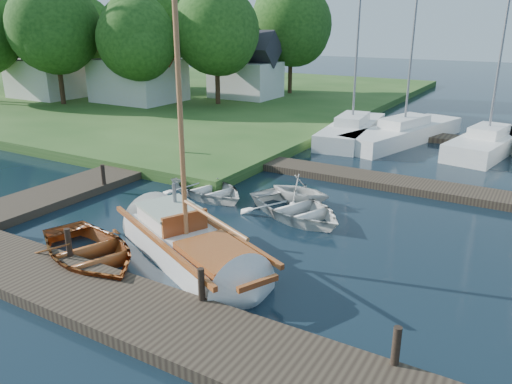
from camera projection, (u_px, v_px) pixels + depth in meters
The scene contains 28 objects.
ground at pixel (256, 226), 16.47m from camera, with size 160.00×160.00×0.00m, color black.
near_dock at pixel (124, 307), 11.53m from camera, with size 18.00×2.20×0.30m, color #2E251C.
left_dock at pixel (123, 172), 21.90m from camera, with size 2.20×18.00×0.30m, color #2E251C.
far_dock at pixel (377, 180), 20.74m from camera, with size 14.00×1.60×0.30m, color #2E251C.
shore at pixel (122, 89), 47.78m from camera, with size 50.00×40.00×0.50m, color #284F1A.
mooring_post_1 at pixel (68, 242), 13.62m from camera, with size 0.16×0.16×0.80m, color black.
mooring_post_2 at pixel (201, 284), 11.45m from camera, with size 0.16×0.16×0.80m, color black.
mooring_post_3 at pixel (396, 346), 9.28m from camera, with size 0.16×0.16×0.80m, color black.
mooring_post_4 at pixel (103, 175), 19.61m from camera, with size 0.16×0.16×0.80m, color black.
mooring_post_5 at pixel (183, 148), 23.68m from camera, with size 0.16×0.16×0.80m, color black.
sailboat at pixel (193, 249), 14.05m from camera, with size 7.31×4.79×9.83m.
dinghy at pixel (88, 248), 13.84m from camera, with size 3.08×4.31×0.89m, color maroon.
tender_a at pixel (208, 187), 19.19m from camera, with size 2.64×3.70×0.77m, color silver.
tender_b at pixel (300, 188), 18.30m from camera, with size 1.99×2.31×1.22m, color silver.
tender_c at pixel (296, 206), 17.10m from camera, with size 2.89×4.04×0.84m, color silver.
marina_boat_0 at pixel (352, 129), 28.47m from camera, with size 3.09×8.25×11.37m.
marina_boat_1 at pixel (404, 132), 27.84m from camera, with size 4.64×9.63×9.34m.
marina_boat_2 at pixel (487, 142), 25.46m from camera, with size 3.41×7.32×10.63m.
house_a at pixel (138, 69), 38.16m from camera, with size 6.30×5.00×6.29m.
house_b at pixel (47, 68), 40.45m from camera, with size 5.77×4.50×5.79m.
house_c at pixel (246, 71), 40.27m from camera, with size 5.25×4.00×5.28m.
tree_1 at pixel (55, 26), 35.86m from camera, with size 6.70×6.70×9.20m.
tree_2 at pixel (137, 39), 34.86m from camera, with size 5.83×5.75×7.82m.
tree_3 at pixel (217, 30), 36.01m from camera, with size 6.41×6.38×8.74m.
tree_4 at pixel (167, 22), 42.94m from camera, with size 7.01×7.01×9.66m.
tree_5 at pixel (85, 33), 45.48m from camera, with size 6.00×5.94×8.10m.
tree_6 at pixel (4, 30), 45.04m from camera, with size 6.24×6.20×8.46m.
tree_7 at pixel (291, 24), 41.43m from camera, with size 6.83×6.83×9.38m.
Camera 1 is at (7.75, -13.08, 6.43)m, focal length 35.00 mm.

